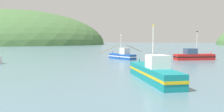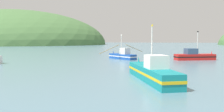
% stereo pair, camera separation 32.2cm
% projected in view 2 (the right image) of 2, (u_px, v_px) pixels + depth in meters
% --- Properties ---
extents(hill_far_right, '(169.16, 135.33, 60.52)m').
position_uv_depth(hill_far_right, '(14.00, 44.00, 199.10)').
color(hill_far_right, '#47703D').
rests_on(hill_far_right, ground).
extents(fishing_boat_teal, '(6.07, 10.69, 5.71)m').
position_uv_depth(fishing_boat_teal, '(152.00, 72.00, 22.25)').
color(fishing_boat_teal, '#147F84').
rests_on(fishing_boat_teal, ground).
extents(fishing_boat_blue, '(7.59, 9.71, 5.27)m').
position_uv_depth(fishing_boat_blue, '(123.00, 55.00, 47.15)').
color(fishing_boat_blue, '#19479E').
rests_on(fishing_boat_blue, ground).
extents(fishing_boat_red, '(8.49, 5.15, 5.90)m').
position_uv_depth(fishing_boat_red, '(194.00, 56.00, 44.97)').
color(fishing_boat_red, red).
rests_on(fishing_boat_red, ground).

